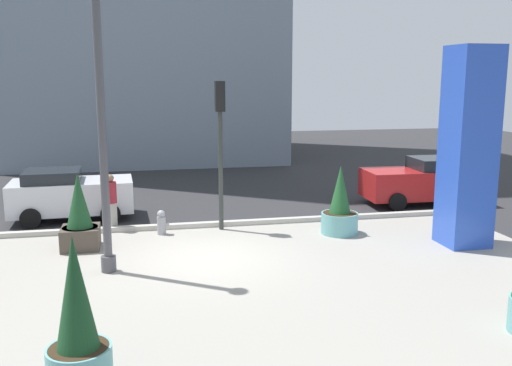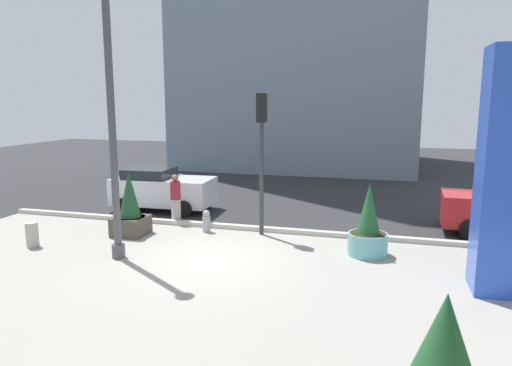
% 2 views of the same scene
% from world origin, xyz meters
% --- Properties ---
extents(ground_plane, '(60.00, 60.00, 0.00)m').
position_xyz_m(ground_plane, '(0.00, 4.00, 0.00)').
color(ground_plane, '#2D2D30').
extents(plaza_pavement, '(18.00, 10.00, 0.02)m').
position_xyz_m(plaza_pavement, '(0.00, -2.00, 0.00)').
color(plaza_pavement, '#9E998E').
rests_on(plaza_pavement, ground_plane).
extents(curb_strip, '(18.00, 0.24, 0.16)m').
position_xyz_m(curb_strip, '(0.00, 3.12, 0.08)').
color(curb_strip, '#B7B2A8').
rests_on(curb_strip, ground_plane).
extents(lamp_post, '(0.44, 0.44, 7.45)m').
position_xyz_m(lamp_post, '(-2.42, -0.54, 3.64)').
color(lamp_post, '#4C4C51').
rests_on(lamp_post, ground_plane).
extents(art_pillar_blue, '(1.19, 1.19, 5.50)m').
position_xyz_m(art_pillar_blue, '(7.24, -0.23, 2.75)').
color(art_pillar_blue, blue).
rests_on(art_pillar_blue, ground_plane).
extents(potted_plant_near_right, '(1.10, 1.10, 2.09)m').
position_xyz_m(potted_plant_near_right, '(4.24, 1.55, 0.77)').
color(potted_plant_near_right, '#6BB2B2').
rests_on(potted_plant_near_right, ground_plane).
extents(potted_plant_near_left, '(0.99, 0.99, 2.37)m').
position_xyz_m(potted_plant_near_left, '(-2.60, -5.73, 0.95)').
color(potted_plant_near_left, '#6BB2B2').
rests_on(potted_plant_near_left, ground_plane).
extents(potted_plant_mid_plaza, '(1.02, 1.02, 2.11)m').
position_xyz_m(potted_plant_mid_plaza, '(-3.26, 1.55, 0.86)').
color(potted_plant_mid_plaza, '#4C4238').
rests_on(potted_plant_mid_plaza, ground_plane).
extents(fire_hydrant, '(0.36, 0.26, 0.75)m').
position_xyz_m(fire_hydrant, '(-1.02, 2.55, 0.37)').
color(fire_hydrant, '#99999E').
rests_on(fire_hydrant, ground_plane).
extents(traffic_light_far_side, '(0.28, 0.42, 4.55)m').
position_xyz_m(traffic_light_far_side, '(0.82, 2.75, 3.08)').
color(traffic_light_far_side, '#333833').
rests_on(traffic_light_far_side, ground_plane).
extents(car_curb_west, '(4.36, 2.16, 1.73)m').
position_xyz_m(car_curb_west, '(8.73, 4.82, 0.87)').
color(car_curb_west, red).
rests_on(car_curb_west, ground_plane).
extents(car_passing_lane, '(3.98, 2.20, 1.68)m').
position_xyz_m(car_passing_lane, '(-3.89, 5.07, 0.85)').
color(car_passing_lane, silver).
rests_on(car_passing_lane, ground_plane).
extents(pedestrian_on_sidewalk, '(0.51, 0.51, 1.75)m').
position_xyz_m(pedestrian_on_sidewalk, '(-2.50, 3.36, 0.98)').
color(pedestrian_on_sidewalk, '#B2AD9E').
rests_on(pedestrian_on_sidewalk, ground_plane).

